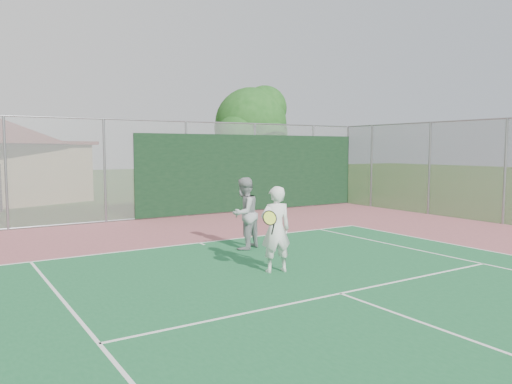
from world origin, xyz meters
The scene contains 5 objects.
back_fence centered at (2.11, 16.98, 1.67)m, with size 20.08×0.11×3.53m.
side_fence_right centered at (10.00, 12.50, 1.75)m, with size 0.08×9.00×3.50m.
tree centered at (6.35, 19.30, 3.51)m, with size 3.83×3.63×5.34m.
player_white_front centered at (-0.08, 8.25, 0.88)m, with size 0.88×0.73×1.74m.
player_grey_back centered at (0.59, 10.57, 0.89)m, with size 1.07×0.99×1.78m.
Camera 1 is at (-5.75, 0.11, 2.51)m, focal length 35.00 mm.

